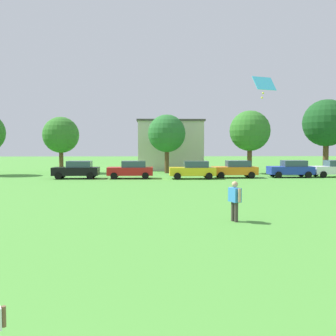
{
  "coord_description": "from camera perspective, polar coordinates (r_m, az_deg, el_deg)",
  "views": [
    {
      "loc": [
        2.62,
        -1.77,
        3.16
      ],
      "look_at": [
        3.18,
        10.93,
        2.42
      ],
      "focal_mm": 41.56,
      "sensor_mm": 36.0,
      "label": 1
    }
  ],
  "objects": [
    {
      "name": "parked_car_blue_4",
      "position": [
        40.2,
        17.61,
        -0.1
      ],
      "size": [
        4.3,
        2.02,
        1.68
      ],
      "rotation": [
        0.0,
        0.0,
        3.14
      ],
      "color": "#1E38AD",
      "rests_on": "ground"
    },
    {
      "name": "adult_bystander",
      "position": [
        16.33,
        9.76,
        -4.31
      ],
      "size": [
        0.48,
        0.75,
        1.68
      ],
      "rotation": [
        0.0,
        0.0,
        1.94
      ],
      "color": "#3F3833",
      "rests_on": "ground"
    },
    {
      "name": "parked_car_black_0",
      "position": [
        37.82,
        -13.23,
        -0.23
      ],
      "size": [
        4.3,
        2.02,
        1.68
      ],
      "rotation": [
        0.0,
        0.0,
        3.14
      ],
      "color": "black",
      "rests_on": "ground"
    },
    {
      "name": "ground_plane",
      "position": [
        32.03,
        -7.21,
        -2.34
      ],
      "size": [
        160.0,
        160.0,
        0.0
      ],
      "primitive_type": "plane",
      "color": "#4C9338"
    },
    {
      "name": "tree_center_right",
      "position": [
        44.52,
        11.92,
        5.33
      ],
      "size": [
        4.52,
        4.52,
        7.04
      ],
      "color": "brown",
      "rests_on": "ground"
    },
    {
      "name": "parked_car_white_5",
      "position": [
        42.19,
        23.26,
        -0.06
      ],
      "size": [
        4.3,
        2.02,
        1.68
      ],
      "rotation": [
        0.0,
        0.0,
        3.14
      ],
      "color": "white",
      "rests_on": "ground"
    },
    {
      "name": "house_left",
      "position": [
        51.6,
        0.24,
        3.39
      ],
      "size": [
        8.44,
        8.27,
        6.38
      ],
      "color": "beige",
      "rests_on": "ground"
    },
    {
      "name": "parked_car_orange_3",
      "position": [
        38.35,
        9.85,
        -0.15
      ],
      "size": [
        4.3,
        2.02,
        1.68
      ],
      "rotation": [
        0.0,
        0.0,
        3.14
      ],
      "color": "orange",
      "rests_on": "ground"
    },
    {
      "name": "parked_car_red_1",
      "position": [
        37.12,
        -5.43,
        -0.23
      ],
      "size": [
        4.3,
        2.02,
        1.68
      ],
      "rotation": [
        0.0,
        0.0,
        3.14
      ],
      "color": "red",
      "rests_on": "ground"
    },
    {
      "name": "tree_center_left",
      "position": [
        44.11,
        -0.18,
        5.07
      ],
      "size": [
        4.26,
        4.26,
        6.64
      ],
      "color": "brown",
      "rests_on": "ground"
    },
    {
      "name": "tree_right",
      "position": [
        48.92,
        22.22,
        6.1
      ],
      "size": [
        5.44,
        5.44,
        8.48
      ],
      "color": "brown",
      "rests_on": "ground"
    },
    {
      "name": "kite",
      "position": [
        19.85,
        13.91,
        11.77
      ],
      "size": [
        1.21,
        0.84,
        1.09
      ],
      "color": "#3FBFE5"
    },
    {
      "name": "tree_left",
      "position": [
        46.02,
        -15.44,
        4.67
      ],
      "size": [
        4.11,
        4.11,
        6.4
      ],
      "color": "brown",
      "rests_on": "ground"
    },
    {
      "name": "parked_car_yellow_2",
      "position": [
        36.72,
        3.72,
        -0.26
      ],
      "size": [
        4.3,
        2.02,
        1.68
      ],
      "rotation": [
        0.0,
        0.0,
        3.14
      ],
      "color": "yellow",
      "rests_on": "ground"
    }
  ]
}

